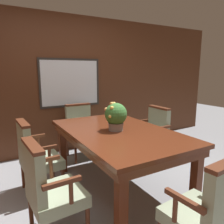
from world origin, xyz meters
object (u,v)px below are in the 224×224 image
object	(u,v)px
dining_table	(118,138)
chair_head_near	(209,209)
chair_right_far	(153,133)
chair_left_far	(35,155)
chair_left_near	(49,187)
chair_head_far	(81,128)
potted_plant	(116,116)

from	to	relation	value
dining_table	chair_head_near	xyz separation A→B (m)	(-0.02, -1.31, -0.18)
chair_right_far	chair_left_far	world-z (taller)	same
chair_right_far	chair_left_near	bearing A→B (deg)	-64.95
dining_table	chair_left_near	xyz separation A→B (m)	(-0.96, -0.42, -0.18)
dining_table	chair_right_far	xyz separation A→B (m)	(0.92, 0.43, -0.18)
chair_head_near	chair_left_far	world-z (taller)	same
chair_right_far	chair_head_far	xyz separation A→B (m)	(-0.91, 0.83, 0.00)
chair_head_near	chair_head_far	distance (m)	2.56
chair_left_far	potted_plant	world-z (taller)	potted_plant
chair_left_near	potted_plant	bearing A→B (deg)	-68.26
chair_right_far	dining_table	bearing A→B (deg)	-64.36
chair_left_far	chair_head_far	xyz separation A→B (m)	(0.92, 0.84, 0.00)
dining_table	potted_plant	xyz separation A→B (m)	(-0.03, 0.01, 0.28)
chair_head_far	potted_plant	world-z (taller)	potted_plant
chair_left_near	dining_table	bearing A→B (deg)	-69.54
dining_table	potted_plant	bearing A→B (deg)	153.69
chair_head_near	chair_left_near	world-z (taller)	same
dining_table	chair_head_far	bearing A→B (deg)	89.58
dining_table	potted_plant	distance (m)	0.28
potted_plant	chair_left_near	bearing A→B (deg)	-155.03
chair_head_far	potted_plant	bearing A→B (deg)	-92.86
chair_left_far	chair_head_far	distance (m)	1.25
chair_right_far	chair_left_near	world-z (taller)	same
chair_right_far	chair_left_far	bearing A→B (deg)	-88.69
chair_left_far	chair_head_far	world-z (taller)	same
chair_head_near	chair_left_far	size ratio (longest dim) A/B	1.00
dining_table	chair_left_far	world-z (taller)	chair_left_far
chair_right_far	potted_plant	size ratio (longest dim) A/B	2.63
chair_right_far	chair_left_far	distance (m)	1.83
potted_plant	chair_head_far	bearing A→B (deg)	88.34
chair_head_far	chair_left_far	bearing A→B (deg)	-138.80
potted_plant	chair_left_far	bearing A→B (deg)	155.98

